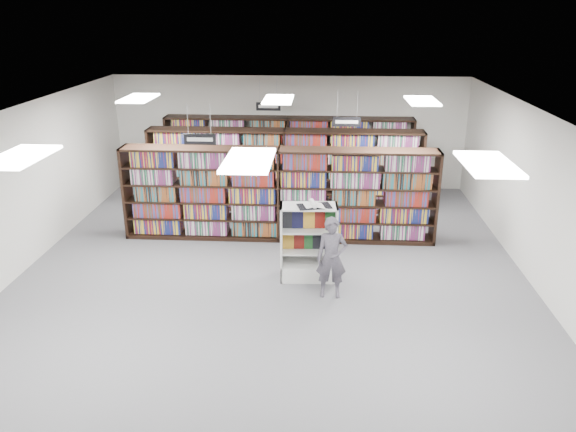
# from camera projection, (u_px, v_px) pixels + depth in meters

# --- Properties ---
(floor) EXTENTS (12.00, 12.00, 0.00)m
(floor) POSITION_uv_depth(u_px,v_px,m) (272.00, 277.00, 11.06)
(floor) COLOR #58595E
(floor) RESTS_ON ground
(ceiling) EXTENTS (10.00, 12.00, 0.10)m
(ceiling) POSITION_uv_depth(u_px,v_px,m) (270.00, 115.00, 9.94)
(ceiling) COLOR silver
(ceiling) RESTS_ON wall_back
(wall_back) EXTENTS (10.00, 0.10, 3.20)m
(wall_back) POSITION_uv_depth(u_px,v_px,m) (289.00, 133.00, 16.11)
(wall_back) COLOR silver
(wall_back) RESTS_ON ground
(wall_front) EXTENTS (10.00, 0.10, 3.20)m
(wall_front) POSITION_uv_depth(u_px,v_px,m) (210.00, 422.00, 4.89)
(wall_front) COLOR silver
(wall_front) RESTS_ON ground
(wall_left) EXTENTS (0.10, 12.00, 3.20)m
(wall_left) POSITION_uv_depth(u_px,v_px,m) (12.00, 195.00, 10.78)
(wall_left) COLOR silver
(wall_left) RESTS_ON ground
(wall_right) EXTENTS (0.10, 12.00, 3.20)m
(wall_right) POSITION_uv_depth(u_px,v_px,m) (544.00, 205.00, 10.22)
(wall_right) COLOR silver
(wall_right) RESTS_ON ground
(bookshelf_row_near) EXTENTS (7.00, 0.60, 2.10)m
(bookshelf_row_near) POSITION_uv_depth(u_px,v_px,m) (279.00, 194.00, 12.56)
(bookshelf_row_near) COLOR black
(bookshelf_row_near) RESTS_ON floor
(bookshelf_row_mid) EXTENTS (7.00, 0.60, 2.10)m
(bookshelf_row_mid) POSITION_uv_depth(u_px,v_px,m) (285.00, 170.00, 14.43)
(bookshelf_row_mid) COLOR black
(bookshelf_row_mid) RESTS_ON floor
(bookshelf_row_far) EXTENTS (7.00, 0.60, 2.10)m
(bookshelf_row_far) POSITION_uv_depth(u_px,v_px,m) (289.00, 154.00, 16.02)
(bookshelf_row_far) COLOR black
(bookshelf_row_far) RESTS_ON floor
(aisle_sign_left) EXTENTS (0.65, 0.02, 0.80)m
(aisle_sign_left) POSITION_uv_depth(u_px,v_px,m) (200.00, 138.00, 11.19)
(aisle_sign_left) COLOR #B2B2B7
(aisle_sign_left) RESTS_ON ceiling
(aisle_sign_right) EXTENTS (0.65, 0.02, 0.80)m
(aisle_sign_right) POSITION_uv_depth(u_px,v_px,m) (347.00, 121.00, 12.89)
(aisle_sign_right) COLOR #B2B2B7
(aisle_sign_right) RESTS_ON ceiling
(aisle_sign_center) EXTENTS (0.65, 0.02, 0.80)m
(aisle_sign_center) POSITION_uv_depth(u_px,v_px,m) (268.00, 106.00, 14.88)
(aisle_sign_center) COLOR #B2B2B7
(aisle_sign_center) RESTS_ON ceiling
(troffer_front_left) EXTENTS (0.60, 1.20, 0.04)m
(troffer_front_left) POSITION_uv_depth(u_px,v_px,m) (20.00, 157.00, 7.32)
(troffer_front_left) COLOR white
(troffer_front_left) RESTS_ON ceiling
(troffer_front_center) EXTENTS (0.60, 1.20, 0.04)m
(troffer_front_center) POSITION_uv_depth(u_px,v_px,m) (249.00, 160.00, 7.15)
(troffer_front_center) COLOR white
(troffer_front_center) RESTS_ON ceiling
(troffer_front_right) EXTENTS (0.60, 1.20, 0.04)m
(troffer_front_right) POSITION_uv_depth(u_px,v_px,m) (488.00, 164.00, 6.98)
(troffer_front_right) COLOR white
(troffer_front_right) RESTS_ON ceiling
(troffer_back_left) EXTENTS (0.60, 1.20, 0.04)m
(troffer_back_left) POSITION_uv_depth(u_px,v_px,m) (139.00, 98.00, 11.99)
(troffer_back_left) COLOR white
(troffer_back_left) RESTS_ON ceiling
(troffer_back_center) EXTENTS (0.60, 1.20, 0.04)m
(troffer_back_center) POSITION_uv_depth(u_px,v_px,m) (278.00, 99.00, 11.82)
(troffer_back_center) COLOR white
(troffer_back_center) RESTS_ON ceiling
(troffer_back_right) EXTENTS (0.60, 1.20, 0.04)m
(troffer_back_right) POSITION_uv_depth(u_px,v_px,m) (422.00, 101.00, 11.66)
(troffer_back_right) COLOR white
(troffer_back_right) RESTS_ON ceiling
(endcap_display) EXTENTS (1.10, 0.59, 1.51)m
(endcap_display) POSITION_uv_depth(u_px,v_px,m) (308.00, 254.00, 10.88)
(endcap_display) COLOR silver
(endcap_display) RESTS_ON floor
(open_book) EXTENTS (0.69, 0.50, 0.13)m
(open_book) POSITION_uv_depth(u_px,v_px,m) (314.00, 205.00, 10.42)
(open_book) COLOR black
(open_book) RESTS_ON endcap_display
(shopper) EXTENTS (0.56, 0.37, 1.52)m
(shopper) POSITION_uv_depth(u_px,v_px,m) (332.00, 258.00, 10.08)
(shopper) COLOR #524D58
(shopper) RESTS_ON floor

